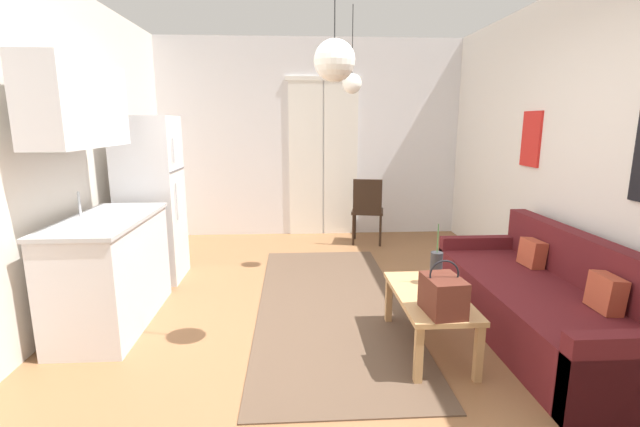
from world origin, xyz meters
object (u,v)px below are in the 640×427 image
handbag (443,295)px  pendant_lamp_far (352,83)px  coffee_table (429,301)px  couch (547,304)px  bamboo_vase (436,268)px  refrigerator (151,200)px  pendant_lamp_near (334,60)px  accent_chair (367,208)px

handbag → pendant_lamp_far: size_ratio=0.41×
coffee_table → handbag: bearing=-93.0°
couch → handbag: 1.13m
coffee_table → bamboo_vase: size_ratio=2.06×
bamboo_vase → refrigerator: (-2.54, 1.43, 0.30)m
pendant_lamp_near → coffee_table: bearing=-2.2°
coffee_table → pendant_lamp_far: 2.44m
refrigerator → accent_chair: refrigerator is taller
coffee_table → pendant_lamp_near: size_ratio=1.06×
couch → refrigerator: refrigerator is taller
accent_chair → bamboo_vase: bearing=103.5°
refrigerator → accent_chair: bearing=26.0°
coffee_table → pendant_lamp_near: pendant_lamp_near is taller
pendant_lamp_far → bamboo_vase: bearing=-73.5°
bamboo_vase → pendant_lamp_far: bearing=106.5°
couch → pendant_lamp_far: pendant_lamp_far is taller
pendant_lamp_far → couch: bearing=-50.6°
refrigerator → pendant_lamp_near: bearing=-42.6°
accent_chair → pendant_lamp_far: pendant_lamp_far is taller
handbag → accent_chair: accent_chair is taller
couch → handbag: (-0.99, -0.46, 0.29)m
accent_chair → pendant_lamp_near: size_ratio=1.00×
bamboo_vase → accent_chair: accent_chair is taller
handbag → refrigerator: size_ratio=0.21×
pendant_lamp_near → pendant_lamp_far: size_ratio=1.04×
couch → coffee_table: size_ratio=2.21×
pendant_lamp_far → accent_chair: bearing=70.8°
refrigerator → pendant_lamp_near: pendant_lamp_near is taller
coffee_table → handbag: handbag is taller
bamboo_vase → pendant_lamp_far: size_ratio=0.54×
bamboo_vase → refrigerator: 2.93m
refrigerator → bamboo_vase: bearing=-29.4°
coffee_table → refrigerator: 2.97m
accent_chair → pendant_lamp_far: bearing=82.3°
coffee_table → bamboo_vase: bamboo_vase is taller
bamboo_vase → handbag: bearing=-103.4°
coffee_table → couch: bearing=8.3°
bamboo_vase → accent_chair: (-0.09, 2.63, -0.05)m
coffee_table → bamboo_vase: 0.29m
accent_chair → coffee_table: bearing=101.1°
couch → pendant_lamp_far: size_ratio=2.45×
handbag → bamboo_vase: bearing=76.6°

